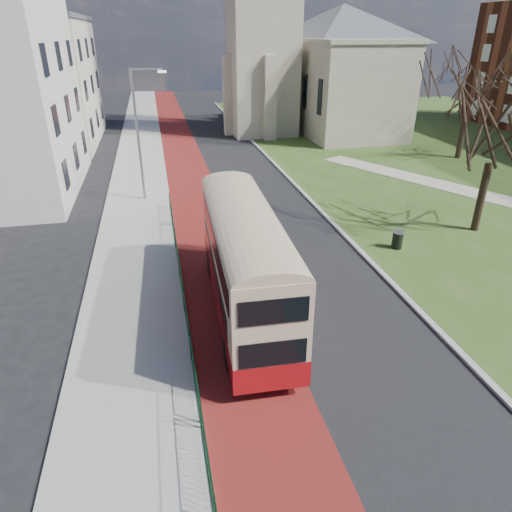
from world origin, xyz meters
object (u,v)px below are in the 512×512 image
object	(u,v)px
winter_tree_far	(472,81)
streetlamp	(140,129)
litter_bin	(397,240)
winter_tree_near	(503,104)
bus	(245,258)

from	to	relation	value
winter_tree_far	streetlamp	bearing A→B (deg)	-168.19
streetlamp	litter_bin	xyz separation A→B (m)	(12.43, -10.41, -4.10)
winter_tree_far	litter_bin	size ratio (longest dim) A/B	10.09
winter_tree_far	winter_tree_near	bearing A→B (deg)	-121.03
bus	winter_tree_far	bearing A→B (deg)	43.25
bus	winter_tree_near	distance (m)	15.75
winter_tree_near	winter_tree_far	size ratio (longest dim) A/B	1.07
streetlamp	bus	world-z (taller)	streetlamp
streetlamp	winter_tree_near	distance (m)	20.18
bus	winter_tree_near	world-z (taller)	winter_tree_near
bus	litter_bin	bearing A→B (deg)	27.52
winter_tree_near	winter_tree_far	world-z (taller)	winter_tree_near
winter_tree_far	litter_bin	bearing A→B (deg)	-131.75
bus	litter_bin	distance (m)	9.82
winter_tree_near	bus	bearing A→B (deg)	-158.96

